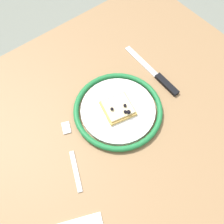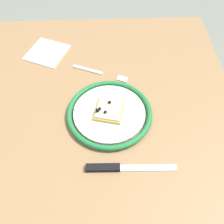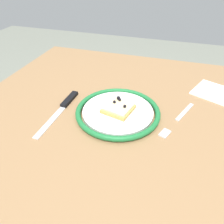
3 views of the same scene
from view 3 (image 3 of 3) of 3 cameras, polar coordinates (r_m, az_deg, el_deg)
ground_plane at (r=1.25m, az=1.76°, el=-27.01°), size 6.00×6.00×0.00m
dining_table at (r=0.74m, az=2.67°, el=-5.01°), size 0.99×0.88×0.73m
plate at (r=0.65m, az=1.58°, el=0.12°), size 0.26×0.26×0.02m
pizza_slice_near at (r=0.64m, az=1.71°, el=1.11°), size 0.10×0.10×0.03m
knife at (r=0.70m, az=-12.61°, el=1.90°), size 0.03×0.24×0.01m
fork at (r=0.66m, az=17.33°, el=-1.88°), size 0.09×0.19×0.00m
napkin at (r=0.84m, az=25.85°, el=4.81°), size 0.17×0.17×0.00m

